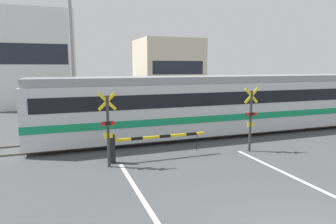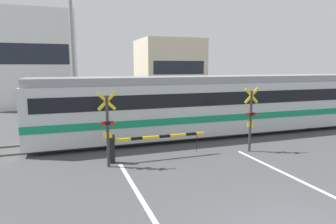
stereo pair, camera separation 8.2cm
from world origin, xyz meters
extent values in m
cube|color=#5B564C|center=(0.00, 9.61, 0.04)|extent=(50.00, 0.10, 0.08)
cube|color=#5B564C|center=(0.00, 11.04, 0.04)|extent=(50.00, 0.10, 0.08)
cube|color=silver|center=(3.18, 10.33, 1.52)|extent=(18.82, 2.76, 2.58)
cube|color=gray|center=(3.18, 10.33, 2.99)|extent=(18.64, 2.42, 0.36)
cube|color=#148C59|center=(3.18, 10.33, 1.13)|extent=(18.84, 2.81, 0.32)
cube|color=black|center=(3.18, 10.33, 2.10)|extent=(18.07, 2.80, 0.64)
cube|color=black|center=(-6.24, 10.33, 2.10)|extent=(0.03, 1.93, 0.80)
cylinder|color=black|center=(-2.66, 9.61, 0.38)|extent=(0.76, 0.12, 0.76)
cylinder|color=black|center=(-2.66, 11.04, 0.38)|extent=(0.76, 0.12, 0.76)
cylinder|color=black|center=(9.02, 9.61, 0.38)|extent=(0.76, 0.12, 0.76)
cylinder|color=black|center=(9.02, 11.04, 0.38)|extent=(0.76, 0.12, 0.76)
cube|color=black|center=(-2.85, 7.24, 0.56)|extent=(0.20, 0.20, 1.12)
cube|color=yellow|center=(-0.92, 7.24, 0.88)|extent=(3.88, 0.09, 0.09)
cube|color=black|center=(-1.89, 7.24, 0.88)|extent=(0.47, 0.10, 0.10)
cube|color=black|center=(-0.72, 7.24, 0.88)|extent=(0.47, 0.10, 0.10)
cube|color=black|center=(0.44, 7.24, 0.88)|extent=(0.47, 0.10, 0.10)
cylinder|color=black|center=(0.71, 7.24, 0.48)|extent=(0.02, 0.02, 0.71)
cube|color=black|center=(2.85, 13.47, 0.56)|extent=(0.20, 0.20, 1.12)
cube|color=yellow|center=(0.92, 13.47, 0.88)|extent=(3.88, 0.09, 0.09)
cube|color=black|center=(1.89, 13.47, 0.88)|extent=(0.47, 0.10, 0.10)
cube|color=black|center=(0.72, 13.47, 0.88)|extent=(0.47, 0.10, 0.10)
cube|color=black|center=(-0.44, 13.47, 0.88)|extent=(0.47, 0.10, 0.10)
cylinder|color=black|center=(-0.71, 13.47, 0.48)|extent=(0.02, 0.02, 0.71)
cylinder|color=#333333|center=(-3.05, 6.83, 1.33)|extent=(0.11, 0.11, 2.65)
cube|color=yellow|center=(-3.05, 6.83, 2.44)|extent=(0.68, 0.04, 0.68)
cube|color=yellow|center=(-3.05, 6.83, 2.44)|extent=(0.68, 0.04, 0.68)
cube|color=black|center=(-3.05, 6.83, 1.64)|extent=(0.44, 0.12, 0.12)
cylinder|color=red|center=(-3.22, 6.76, 1.64)|extent=(0.15, 0.03, 0.15)
cylinder|color=red|center=(-2.88, 6.76, 1.64)|extent=(0.15, 0.03, 0.15)
cube|color=yellow|center=(-3.05, 6.81, 1.19)|extent=(0.32, 0.03, 0.20)
cylinder|color=#333333|center=(3.05, 6.83, 1.33)|extent=(0.11, 0.11, 2.65)
cube|color=yellow|center=(3.05, 6.83, 2.44)|extent=(0.68, 0.04, 0.68)
cube|color=yellow|center=(3.05, 6.83, 2.44)|extent=(0.68, 0.04, 0.68)
cube|color=black|center=(3.05, 6.83, 1.64)|extent=(0.44, 0.12, 0.12)
cylinder|color=red|center=(2.88, 6.76, 1.64)|extent=(0.15, 0.03, 0.15)
cylinder|color=red|center=(3.22, 6.76, 1.64)|extent=(0.15, 0.03, 0.15)
cube|color=yellow|center=(3.05, 6.81, 1.19)|extent=(0.32, 0.03, 0.20)
cylinder|color=#23232D|center=(-0.50, 15.64, 0.39)|extent=(0.13, 0.13, 0.78)
cylinder|color=#23232D|center=(-0.36, 15.64, 0.39)|extent=(0.13, 0.13, 0.78)
cube|color=maroon|center=(-0.43, 15.64, 1.09)|extent=(0.38, 0.22, 0.62)
sphere|color=tan|center=(-0.43, 15.64, 1.51)|extent=(0.21, 0.21, 0.21)
cube|color=white|center=(-7.03, 26.45, 4.25)|extent=(7.64, 6.02, 8.50)
cube|color=#1E232D|center=(-7.03, 23.42, 4.68)|extent=(6.42, 0.03, 1.70)
cube|color=beige|center=(6.34, 26.45, 3.22)|extent=(6.27, 6.02, 6.45)
cube|color=#1E232D|center=(6.34, 23.42, 3.55)|extent=(5.26, 0.03, 1.29)
cylinder|color=gray|center=(-3.80, 15.97, 4.19)|extent=(0.22, 0.22, 8.39)
camera|label=1|loc=(-4.62, -3.90, 3.69)|focal=32.00mm
camera|label=2|loc=(-4.54, -3.93, 3.69)|focal=32.00mm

